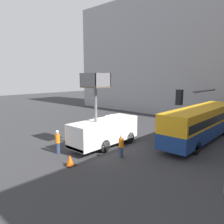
% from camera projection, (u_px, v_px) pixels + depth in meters
% --- Properties ---
extents(ground_plane, '(120.00, 120.00, 0.00)m').
position_uv_depth(ground_plane, '(106.00, 143.00, 20.36)').
color(ground_plane, '#333335').
extents(building_backdrop_far, '(44.00, 10.00, 19.23)m').
position_uv_depth(building_backdrop_far, '(199.00, 54.00, 34.26)').
color(building_backdrop_far, '#9E9EA3').
rests_on(building_backdrop_far, ground_plane).
extents(utility_truck, '(2.25, 6.61, 6.38)m').
position_uv_depth(utility_truck, '(104.00, 130.00, 18.95)').
color(utility_truck, white).
rests_on(utility_truck, ground_plane).
extents(city_bus, '(2.57, 12.40, 3.27)m').
position_uv_depth(city_bus, '(201.00, 121.00, 20.61)').
color(city_bus, navy).
rests_on(city_bus, ground_plane).
extents(traffic_light_pole, '(3.11, 2.86, 5.67)m').
position_uv_depth(traffic_light_pole, '(210.00, 120.00, 11.65)').
color(traffic_light_pole, slate).
rests_on(traffic_light_pole, ground_plane).
extents(road_worker_near_truck, '(0.38, 0.38, 1.92)m').
position_uv_depth(road_worker_near_truck, '(58.00, 142.00, 17.42)').
color(road_worker_near_truck, navy).
rests_on(road_worker_near_truck, ground_plane).
extents(road_worker_directing, '(0.38, 0.38, 1.81)m').
position_uv_depth(road_worker_directing, '(121.00, 146.00, 16.58)').
color(road_worker_directing, navy).
rests_on(road_worker_directing, ground_plane).
extents(traffic_cone_near_truck, '(0.69, 0.69, 0.79)m').
position_uv_depth(traffic_cone_near_truck, '(70.00, 160.00, 15.09)').
color(traffic_cone_near_truck, black).
rests_on(traffic_cone_near_truck, ground_plane).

